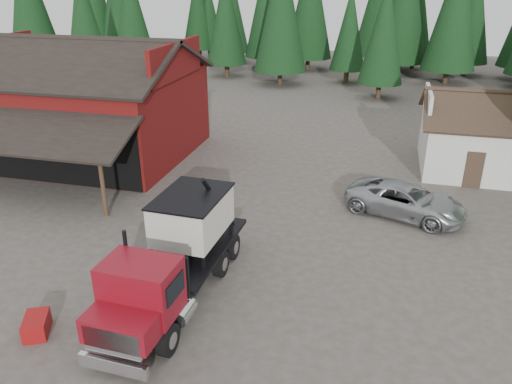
# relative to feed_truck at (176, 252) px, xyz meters

# --- Properties ---
(ground) EXTENTS (120.00, 120.00, 0.00)m
(ground) POSITION_rel_feed_truck_xyz_m (-0.18, 2.97, -1.78)
(ground) COLOR #4A423A
(ground) RESTS_ON ground
(red_barn) EXTENTS (12.80, 13.63, 7.18)m
(red_barn) POSITION_rel_feed_truck_xyz_m (-11.18, 12.88, 0.91)
(red_barn) COLOR #601310
(red_barn) RESTS_ON ground
(farmhouse) EXTENTS (8.60, 6.42, 4.65)m
(farmhouse) POSITION_rel_feed_truck_xyz_m (12.82, 15.97, -0.11)
(farmhouse) COLOR silver
(farmhouse) RESTS_ON ground
(conifer_backdrop) EXTENTS (76.00, 16.00, 16.00)m
(conifer_backdrop) POSITION_rel_feed_truck_xyz_m (-0.18, 44.97, -1.78)
(conifer_backdrop) COLOR black
(conifer_backdrop) RESTS_ON ground
(near_pine_a) EXTENTS (4.40, 4.40, 11.40)m
(near_pine_a) POSITION_rel_feed_truck_xyz_m (-22.18, 30.97, 4.61)
(near_pine_a) COLOR #382619
(near_pine_a) RESTS_ON ground
(near_pine_b) EXTENTS (3.96, 3.96, 10.40)m
(near_pine_b) POSITION_rel_feed_truck_xyz_m (5.82, 32.97, 4.11)
(near_pine_b) COLOR #382619
(near_pine_b) RESTS_ON ground
(near_pine_d) EXTENTS (5.28, 5.28, 13.40)m
(near_pine_d) POSITION_rel_feed_truck_xyz_m (-4.18, 36.97, 5.61)
(near_pine_d) COLOR #382619
(near_pine_d) RESTS_ON ground
(feed_truck) EXTENTS (2.63, 8.52, 3.81)m
(feed_truck) POSITION_rel_feed_truck_xyz_m (0.00, 0.00, 0.00)
(feed_truck) COLOR black
(feed_truck) RESTS_ON ground
(silver_car) EXTENTS (5.99, 4.16, 1.52)m
(silver_car) POSITION_rel_feed_truck_xyz_m (7.82, 8.64, -1.02)
(silver_car) COLOR #A9ADB1
(silver_car) RESTS_ON ground
(equip_box) EXTENTS (1.11, 1.29, 0.60)m
(equip_box) POSITION_rel_feed_truck_xyz_m (-3.57, -3.03, -1.48)
(equip_box) COLOR maroon
(equip_box) RESTS_ON ground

